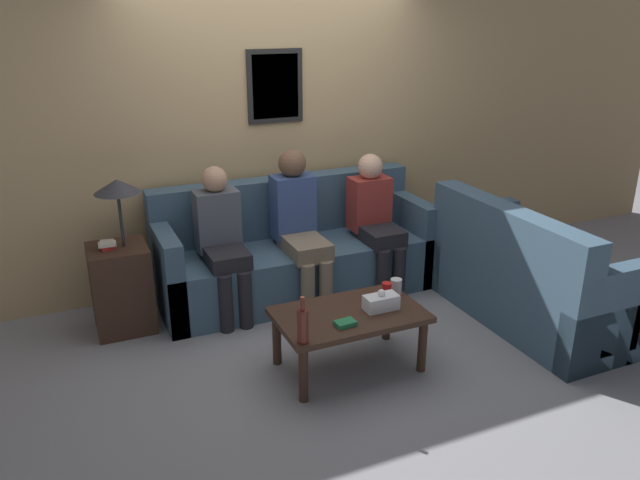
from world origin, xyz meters
The scene contains 14 objects.
ground_plane centered at (0.00, 0.00, 0.00)m, with size 16.00×16.00×0.00m, color gray.
wall_back centered at (0.00, 0.91, 1.30)m, with size 9.00×0.08×2.60m.
couch_main centered at (0.00, 0.49, 0.34)m, with size 2.31×0.80×0.96m.
couch_side centered at (1.45, -0.74, 0.34)m, with size 0.80×1.64×0.96m.
coffee_table centered at (-0.12, -0.80, 0.36)m, with size 0.98×0.60×0.42m.
side_table_with_lamp centered at (-1.43, 0.40, 0.40)m, with size 0.43×0.43×1.17m.
wine_bottle centered at (-0.55, -1.04, 0.53)m, with size 0.07×0.07×0.30m.
drinking_glass centered at (0.31, -0.67, 0.47)m, with size 0.08×0.08×0.11m.
book_stack centered at (-0.22, -0.95, 0.43)m, with size 0.14×0.10×0.03m.
soda_can centered at (0.21, -0.72, 0.48)m, with size 0.07×0.07×0.12m.
tissue_box centered at (0.10, -0.84, 0.47)m, with size 0.23×0.12×0.15m.
person_left centered at (-0.66, 0.34, 0.65)m, with size 0.34×0.59×1.18m.
person_middle centered at (-0.02, 0.34, 0.68)m, with size 0.34×0.66×1.25m.
person_right centered at (0.66, 0.29, 0.65)m, with size 0.34×0.58×1.17m.
Camera 1 is at (-1.79, -4.11, 2.32)m, focal length 35.00 mm.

